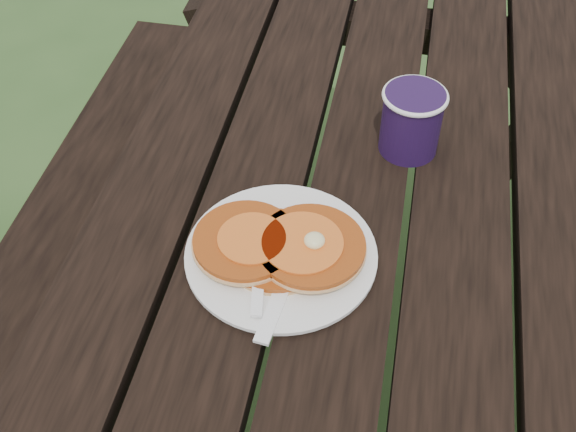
% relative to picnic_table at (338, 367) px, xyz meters
% --- Properties ---
extents(picnic_table, '(1.36, 1.80, 0.75)m').
position_rel_picnic_table_xyz_m(picnic_table, '(0.00, 0.00, 0.00)').
color(picnic_table, black).
rests_on(picnic_table, ground).
extents(plate, '(0.33, 0.33, 0.01)m').
position_rel_picnic_table_xyz_m(plate, '(-0.09, -0.08, 0.39)').
color(plate, white).
rests_on(plate, picnic_table).
extents(pancake_stack, '(0.23, 0.15, 0.04)m').
position_rel_picnic_table_xyz_m(pancake_stack, '(-0.09, -0.08, 0.41)').
color(pancake_stack, '#AC4813').
rests_on(pancake_stack, plate).
extents(knife, '(0.04, 0.18, 0.00)m').
position_rel_picnic_table_xyz_m(knife, '(-0.07, -0.14, 0.39)').
color(knife, white).
rests_on(knife, plate).
extents(fork, '(0.06, 0.16, 0.01)m').
position_rel_picnic_table_xyz_m(fork, '(-0.10, -0.14, 0.40)').
color(fork, white).
rests_on(fork, plate).
extents(coffee_cup, '(0.10, 0.10, 0.11)m').
position_rel_picnic_table_xyz_m(coffee_cup, '(0.06, 0.18, 0.44)').
color(coffee_cup, '#210F37').
rests_on(coffee_cup, picnic_table).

